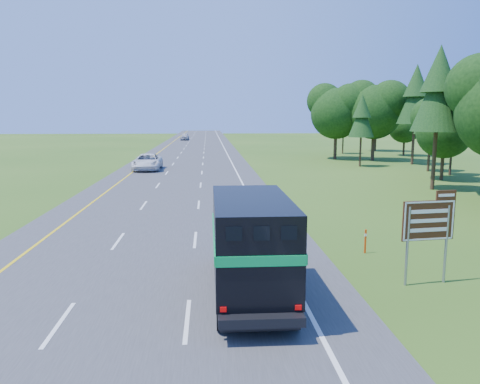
{
  "coord_description": "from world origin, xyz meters",
  "views": [
    {
      "loc": [
        2.49,
        -10.93,
        5.93
      ],
      "look_at": [
        4.22,
        14.26,
        1.81
      ],
      "focal_mm": 35.0,
      "sensor_mm": 36.0,
      "label": 1
    }
  ],
  "objects": [
    {
      "name": "ground",
      "position": [
        0.0,
        0.0,
        0.0
      ],
      "size": [
        300.0,
        300.0,
        0.0
      ],
      "primitive_type": "plane",
      "color": "#2A5015",
      "rests_on": "ground"
    },
    {
      "name": "lane_markings",
      "position": [
        0.0,
        50.0,
        0.04
      ],
      "size": [
        11.15,
        260.0,
        0.01
      ],
      "color": "yellow",
      "rests_on": "road"
    },
    {
      "name": "tree_wall_right",
      "position": [
        26.0,
        30.0,
        6.0
      ],
      "size": [
        16.0,
        100.0,
        12.0
      ],
      "primitive_type": null,
      "color": "black",
      "rests_on": "ground"
    },
    {
      "name": "white_suv",
      "position": [
        -4.18,
        40.93,
        0.92
      ],
      "size": [
        2.98,
        6.35,
        1.75
      ],
      "primitive_type": "imported",
      "rotation": [
        0.0,
        0.0,
        0.01
      ],
      "color": "silver",
      "rests_on": "road"
    },
    {
      "name": "horse_truck",
      "position": [
        3.84,
        3.95,
        1.84
      ],
      "size": [
        2.44,
        7.6,
        3.36
      ],
      "rotation": [
        0.0,
        0.0,
        -0.0
      ],
      "color": "black",
      "rests_on": "road"
    },
    {
      "name": "far_car",
      "position": [
        -3.16,
        104.91,
        0.87
      ],
      "size": [
        2.12,
        4.93,
        1.66
      ],
      "primitive_type": "imported",
      "rotation": [
        0.0,
        0.0,
        -0.03
      ],
      "color": "#ADADB4",
      "rests_on": "road"
    },
    {
      "name": "road",
      "position": [
        0.0,
        50.0,
        0.02
      ],
      "size": [
        15.0,
        260.0,
        0.04
      ],
      "primitive_type": "cube",
      "color": "#38383A",
      "rests_on": "ground"
    },
    {
      "name": "delineator",
      "position": [
        9.29,
        8.38,
        0.57
      ],
      "size": [
        0.09,
        0.05,
        1.06
      ],
      "color": "#FF420D",
      "rests_on": "ground"
    },
    {
      "name": "exit_sign",
      "position": [
        10.2,
        4.54,
        2.19
      ],
      "size": [
        1.98,
        0.31,
        3.37
      ],
      "rotation": [
        0.0,
        0.0,
        0.13
      ],
      "color": "gray",
      "rests_on": "ground"
    }
  ]
}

